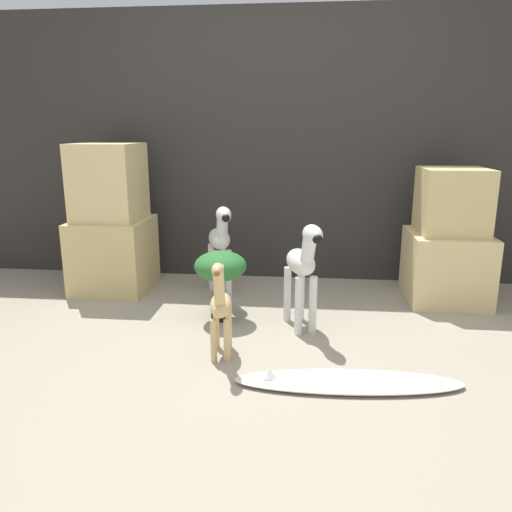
{
  "coord_description": "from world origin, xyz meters",
  "views": [
    {
      "loc": [
        0.25,
        -2.5,
        1.26
      ],
      "look_at": [
        -0.11,
        0.88,
        0.39
      ],
      "focal_mm": 35.0,
      "sensor_mm": 36.0,
      "label": 1
    }
  ],
  "objects_px": {
    "surfboard": "(347,381)",
    "zebra_left": "(220,241)",
    "potted_palm_front": "(220,270)",
    "giraffe_figurine": "(221,306)",
    "zebra_right": "(303,265)"
  },
  "relations": [
    {
      "from": "surfboard",
      "to": "zebra_left",
      "type": "bearing_deg",
      "value": 123.19
    },
    {
      "from": "zebra_left",
      "to": "potted_palm_front",
      "type": "relative_size",
      "value": 1.52
    },
    {
      "from": "giraffe_figurine",
      "to": "surfboard",
      "type": "distance_m",
      "value": 0.79
    },
    {
      "from": "giraffe_figurine",
      "to": "potted_palm_front",
      "type": "relative_size",
      "value": 1.26
    },
    {
      "from": "zebra_right",
      "to": "giraffe_figurine",
      "type": "relative_size",
      "value": 1.21
    },
    {
      "from": "giraffe_figurine",
      "to": "zebra_right",
      "type": "bearing_deg",
      "value": 44.97
    },
    {
      "from": "zebra_left",
      "to": "potted_palm_front",
      "type": "distance_m",
      "value": 0.52
    },
    {
      "from": "potted_palm_front",
      "to": "zebra_right",
      "type": "bearing_deg",
      "value": -12.79
    },
    {
      "from": "zebra_left",
      "to": "giraffe_figurine",
      "type": "relative_size",
      "value": 1.21
    },
    {
      "from": "zebra_right",
      "to": "potted_palm_front",
      "type": "bearing_deg",
      "value": 167.21
    },
    {
      "from": "zebra_right",
      "to": "potted_palm_front",
      "type": "height_order",
      "value": "zebra_right"
    },
    {
      "from": "zebra_left",
      "to": "surfboard",
      "type": "relative_size",
      "value": 0.61
    },
    {
      "from": "zebra_left",
      "to": "giraffe_figurine",
      "type": "height_order",
      "value": "zebra_left"
    },
    {
      "from": "potted_palm_front",
      "to": "giraffe_figurine",
      "type": "bearing_deg",
      "value": -80.03
    },
    {
      "from": "giraffe_figurine",
      "to": "surfboard",
      "type": "relative_size",
      "value": 0.51
    }
  ]
}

